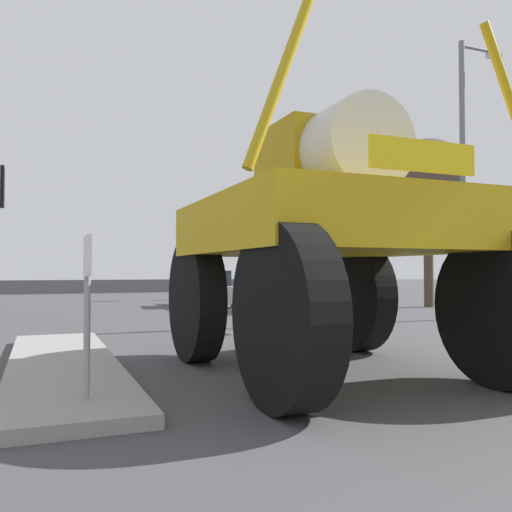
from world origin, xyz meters
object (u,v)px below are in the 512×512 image
(traffic_signal_near_right, at_px, (370,217))
(traffic_signal_far_left, at_px, (191,246))
(streetlight_near_right, at_px, (466,166))
(bare_tree_right, at_px, (428,173))
(lane_arrow_sign, at_px, (87,286))
(oversize_sprayer, at_px, (329,237))
(traffic_signal_far_right, at_px, (243,248))
(sedan_ahead, at_px, (207,289))

(traffic_signal_near_right, xyz_separation_m, traffic_signal_far_left, (-0.77, 15.24, -0.11))
(streetlight_near_right, xyz_separation_m, bare_tree_right, (2.65, 4.93, 0.81))
(traffic_signal_near_right, height_order, traffic_signal_far_left, traffic_signal_near_right)
(traffic_signal_far_left, bearing_deg, bare_tree_right, -49.91)
(traffic_signal_near_right, bearing_deg, lane_arrow_sign, -141.96)
(streetlight_near_right, relative_size, bare_tree_right, 1.25)
(lane_arrow_sign, bearing_deg, bare_tree_right, 39.37)
(traffic_signal_far_left, height_order, streetlight_near_right, streetlight_near_right)
(traffic_signal_near_right, xyz_separation_m, streetlight_near_right, (4.33, 1.09, 1.90))
(lane_arrow_sign, height_order, traffic_signal_far_left, traffic_signal_far_left)
(oversize_sprayer, relative_size, traffic_signal_far_right, 1.46)
(oversize_sprayer, relative_size, bare_tree_right, 0.79)
(bare_tree_right, bearing_deg, traffic_signal_far_right, 117.55)
(oversize_sprayer, xyz_separation_m, bare_tree_right, (11.09, 11.04, 3.63))
(traffic_signal_far_right, bearing_deg, lane_arrow_sign, -114.79)
(lane_arrow_sign, relative_size, traffic_signal_near_right, 0.43)
(streetlight_near_right, bearing_deg, traffic_signal_near_right, -165.83)
(sedan_ahead, bearing_deg, lane_arrow_sign, 164.21)
(traffic_signal_near_right, relative_size, traffic_signal_far_right, 1.06)
(lane_arrow_sign, xyz_separation_m, streetlight_near_right, (11.94, 7.05, 3.48))
(bare_tree_right, bearing_deg, streetlight_near_right, -118.29)
(traffic_signal_near_right, distance_m, traffic_signal_far_left, 15.26)
(traffic_signal_near_right, bearing_deg, sedan_ahead, 98.36)
(traffic_signal_far_left, relative_size, streetlight_near_right, 0.44)
(oversize_sprayer, xyz_separation_m, sedan_ahead, (2.64, 14.99, -1.29))
(oversize_sprayer, bearing_deg, traffic_signal_far_left, -9.43)
(traffic_signal_near_right, bearing_deg, streetlight_near_right, 14.17)
(lane_arrow_sign, distance_m, bare_tree_right, 19.36)
(traffic_signal_far_left, xyz_separation_m, streetlight_near_right, (5.10, -14.15, 2.00))
(traffic_signal_near_right, distance_m, traffic_signal_far_right, 15.40)
(traffic_signal_far_left, height_order, bare_tree_right, bare_tree_right)
(streetlight_near_right, bearing_deg, traffic_signal_far_right, 98.65)
(sedan_ahead, bearing_deg, traffic_signal_near_right, -166.34)
(sedan_ahead, height_order, bare_tree_right, bare_tree_right)
(traffic_signal_far_right, bearing_deg, sedan_ahead, -124.67)
(oversize_sprayer, bearing_deg, traffic_signal_near_right, -39.38)
(sedan_ahead, distance_m, streetlight_near_right, 11.37)
(traffic_signal_near_right, bearing_deg, traffic_signal_far_left, 92.89)
(lane_arrow_sign, relative_size, bare_tree_right, 0.25)
(oversize_sprayer, height_order, traffic_signal_far_right, oversize_sprayer)
(traffic_signal_near_right, relative_size, bare_tree_right, 0.57)
(sedan_ahead, relative_size, streetlight_near_right, 0.48)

